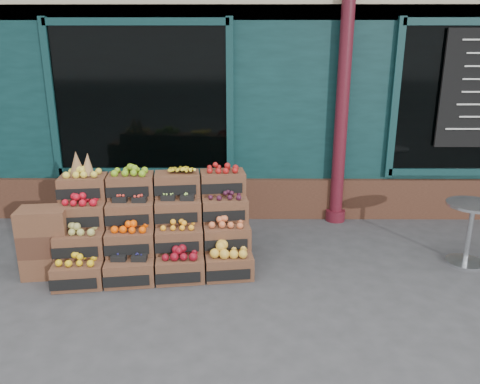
{
  "coord_description": "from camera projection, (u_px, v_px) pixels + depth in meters",
  "views": [
    {
      "loc": [
        -0.16,
        -4.46,
        2.44
      ],
      "look_at": [
        -0.2,
        0.7,
        0.85
      ],
      "focal_mm": 35.0,
      "sensor_mm": 36.0,
      "label": 1
    }
  ],
  "objects": [
    {
      "name": "bistro_table",
      "position": [
        470.0,
        226.0,
        5.41
      ],
      "size": [
        0.6,
        0.6,
        0.75
      ],
      "rotation": [
        0.0,
        0.0,
        0.19
      ],
      "color": "silver",
      "rests_on": "ground"
    },
    {
      "name": "shop_facade",
      "position": [
        252.0,
        51.0,
        9.16
      ],
      "size": [
        12.0,
        6.24,
        4.8
      ],
      "color": "#0D2D2E",
      "rests_on": "ground"
    },
    {
      "name": "ground",
      "position": [
        258.0,
        287.0,
        4.98
      ],
      "size": [
        60.0,
        60.0,
        0.0
      ],
      "primitive_type": "plane",
      "color": "#39393B",
      "rests_on": "ground"
    },
    {
      "name": "shopkeeper",
      "position": [
        148.0,
        135.0,
        7.52
      ],
      "size": [
        0.88,
        0.65,
        2.22
      ],
      "primitive_type": "imported",
      "rotation": [
        0.0,
        0.0,
        2.98
      ],
      "color": "#1A5B29",
      "rests_on": "ground"
    },
    {
      "name": "spare_crates",
      "position": [
        46.0,
        242.0,
        5.16
      ],
      "size": [
        0.56,
        0.42,
        0.78
      ],
      "rotation": [
        0.0,
        0.0,
        0.13
      ],
      "color": "brown",
      "rests_on": "ground"
    },
    {
      "name": "crate_display",
      "position": [
        155.0,
        231.0,
        5.42
      ],
      "size": [
        2.25,
        1.31,
        1.34
      ],
      "rotation": [
        0.0,
        0.0,
        0.14
      ],
      "color": "brown",
      "rests_on": "ground"
    }
  ]
}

